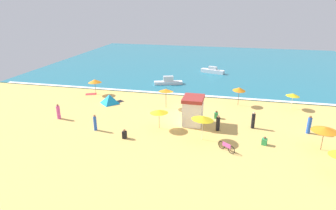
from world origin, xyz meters
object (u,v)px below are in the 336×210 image
(beach_umbrella_5, at_px, (293,95))
(beachgoer_6, at_px, (218,123))
(beachgoer_0, at_px, (95,123))
(beachgoer_5, at_px, (264,141))
(beach_umbrella_7, at_px, (95,81))
(beachgoer_2, at_px, (124,134))
(parked_bicycle, at_px, (226,147))
(beachgoer_1, at_px, (194,97))
(lifeguard_cabana, at_px, (193,110))
(beach_umbrella_0, at_px, (325,129))
(beach_umbrella_6, at_px, (159,111))
(beachgoer_7, at_px, (309,125))
(small_boat_1, at_px, (168,82))
(beach_umbrella_2, at_px, (203,118))
(beach_tent, at_px, (110,99))
(beachgoer_3, at_px, (216,115))
(beachgoer_4, at_px, (58,112))
(small_boat_0, at_px, (213,71))
(beachgoer_8, at_px, (253,121))
(beach_umbrella_4, at_px, (239,89))
(beach_umbrella_1, at_px, (166,90))

(beach_umbrella_5, bearing_deg, beachgoer_6, -134.83)
(beachgoer_0, height_order, beachgoer_5, beachgoer_0)
(beach_umbrella_7, height_order, beachgoer_2, beach_umbrella_7)
(beach_umbrella_7, xyz_separation_m, parked_bicycle, (18.09, -12.06, -1.50))
(parked_bicycle, xyz_separation_m, beachgoer_2, (-9.38, 0.33, 0.03))
(beachgoer_1, bearing_deg, parked_bicycle, -69.99)
(lifeguard_cabana, xyz_separation_m, beach_umbrella_0, (11.64, -3.08, 0.47))
(beach_umbrella_5, xyz_separation_m, beachgoer_0, (-19.95, -10.85, -0.94))
(beach_umbrella_6, height_order, beachgoer_7, beach_umbrella_6)
(beach_umbrella_6, relative_size, beachgoer_6, 1.58)
(small_boat_1, bearing_deg, beachgoer_2, -89.74)
(beach_umbrella_7, bearing_deg, beach_umbrella_6, -38.07)
(beach_umbrella_5, height_order, beachgoer_5, beach_umbrella_5)
(lifeguard_cabana, xyz_separation_m, small_boat_1, (-5.79, 13.74, -0.99))
(beach_umbrella_2, xyz_separation_m, beach_umbrella_7, (-15.79, 10.37, -0.27))
(beach_umbrella_0, xyz_separation_m, beachgoer_6, (-8.97, 2.00, -1.20))
(beach_umbrella_2, relative_size, beachgoer_7, 1.58)
(beach_umbrella_7, height_order, beach_tent, beach_umbrella_7)
(beach_umbrella_2, xyz_separation_m, beachgoer_5, (5.56, 0.23, -1.83))
(beach_umbrella_5, xyz_separation_m, parked_bicycle, (-7.10, -12.22, -1.34))
(beach_umbrella_7, bearing_deg, lifeguard_cabana, -25.62)
(small_boat_1, bearing_deg, beach_tent, -118.01)
(beachgoer_3, distance_m, beachgoer_4, 17.18)
(beachgoer_7, bearing_deg, beachgoer_3, 168.55)
(beach_tent, distance_m, beachgoer_6, 14.57)
(beachgoer_5, bearing_deg, beachgoer_2, -172.81)
(beach_umbrella_6, height_order, small_boat_0, beach_umbrella_6)
(beach_umbrella_6, relative_size, parked_bicycle, 1.76)
(beachgoer_0, bearing_deg, beachgoer_2, -16.69)
(beach_umbrella_6, height_order, parked_bicycle, beach_umbrella_6)
(beach_umbrella_0, height_order, small_boat_0, beach_umbrella_0)
(beach_umbrella_5, bearing_deg, beach_umbrella_6, -147.03)
(parked_bicycle, height_order, beachgoer_3, beachgoer_3)
(beach_umbrella_5, relative_size, small_boat_1, 0.46)
(beach_tent, height_order, beachgoer_6, beachgoer_6)
(beachgoer_2, distance_m, small_boat_0, 27.90)
(beachgoer_7, bearing_deg, lifeguard_cabana, -178.78)
(beach_umbrella_7, bearing_deg, parked_bicycle, -33.69)
(beachgoer_6, distance_m, small_boat_0, 23.67)
(beachgoer_4, height_order, small_boat_1, beachgoer_4)
(beachgoer_8, distance_m, small_boat_1, 17.96)
(beach_umbrella_4, bearing_deg, beach_umbrella_6, -131.35)
(beach_umbrella_2, height_order, beach_umbrella_7, beach_umbrella_2)
(lifeguard_cabana, xyz_separation_m, beach_umbrella_1, (-3.85, 4.10, 0.66))
(beach_umbrella_1, distance_m, beach_umbrella_4, 8.89)
(beach_umbrella_0, xyz_separation_m, beachgoer_2, (-17.34, -1.74, -1.55))
(lifeguard_cabana, height_order, beach_umbrella_7, lifeguard_cabana)
(beach_umbrella_1, xyz_separation_m, beachgoer_4, (-10.57, -6.03, -1.38))
(beachgoer_6, bearing_deg, parked_bicycle, -76.03)
(beach_umbrella_7, distance_m, beachgoer_2, 14.69)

